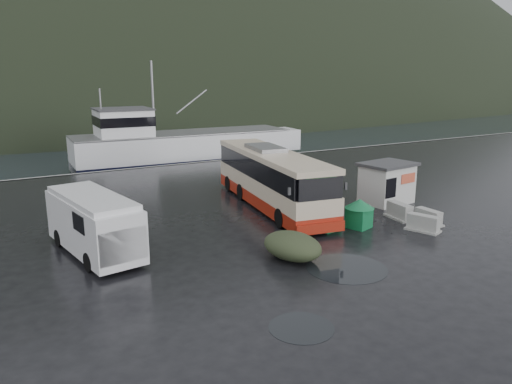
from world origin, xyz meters
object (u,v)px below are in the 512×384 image
white_van (96,253)px  dome_tent (292,258)px  fishing_trawler (184,151)px  coach_bus (272,206)px  ticket_kiosk (386,203)px  jersey_barrier_a (399,219)px  jersey_barrier_b (423,231)px  waste_bin_right (358,228)px  jersey_barrier_c (428,224)px  waste_bin_left (326,229)px

white_van → dome_tent: white_van is taller
white_van → fishing_trawler: fishing_trawler is taller
coach_bus → dome_tent: size_ratio=4.29×
ticket_kiosk → jersey_barrier_a: ticket_kiosk is taller
dome_tent → jersey_barrier_b: 7.64m
fishing_trawler → white_van: bearing=-116.6°
coach_bus → jersey_barrier_a: coach_bus is taller
coach_bus → jersey_barrier_b: 8.64m
fishing_trawler → jersey_barrier_b: bearing=-85.8°
jersey_barrier_a → fishing_trawler: size_ratio=0.07×
coach_bus → ticket_kiosk: (6.33, -2.70, 0.00)m
white_van → dome_tent: (7.02, -4.70, 0.00)m
dome_tent → coach_bus: bearing=64.6°
waste_bin_right → fishing_trawler: bearing=86.8°
white_van → jersey_barrier_c: 16.28m
jersey_barrier_b → fishing_trawler: fishing_trawler is taller
coach_bus → ticket_kiosk: 6.88m
coach_bus → waste_bin_right: coach_bus is taller
waste_bin_left → fishing_trawler: fishing_trawler is taller
ticket_kiosk → coach_bus: bearing=149.8°
white_van → fishing_trawler: 28.29m
coach_bus → jersey_barrier_a: 7.18m
white_van → dome_tent: 8.45m
waste_bin_right → dome_tent: size_ratio=0.52×
jersey_barrier_c → white_van: bearing=165.4°
coach_bus → jersey_barrier_b: coach_bus is taller
jersey_barrier_c → waste_bin_left: bearing=159.9°
ticket_kiosk → jersey_barrier_a: 3.31m
white_van → jersey_barrier_a: bearing=-18.7°
waste_bin_right → fishing_trawler: (1.53, 27.50, 0.00)m
waste_bin_right → jersey_barrier_b: bearing=-39.5°
coach_bus → waste_bin_right: bearing=-64.9°
jersey_barrier_a → jersey_barrier_b: 2.19m
jersey_barrier_a → fishing_trawler: fishing_trawler is taller
jersey_barrier_c → fishing_trawler: size_ratio=0.06×
waste_bin_left → jersey_barrier_b: bearing=-32.3°
ticket_kiosk → fishing_trawler: size_ratio=0.12×
white_van → ticket_kiosk: bearing=-8.2°
waste_bin_right → jersey_barrier_a: waste_bin_right is taller
jersey_barrier_c → waste_bin_right: bearing=159.5°
waste_bin_right → fishing_trawler: fishing_trawler is taller
dome_tent → jersey_barrier_b: bearing=-0.5°
coach_bus → waste_bin_left: (0.08, -5.12, 0.00)m
coach_bus → dome_tent: (-3.59, -7.56, 0.00)m
white_van → fishing_trawler: bearing=52.0°
dome_tent → jersey_barrier_a: 8.43m
fishing_trawler → ticket_kiosk: bearing=-80.1°
jersey_barrier_c → fishing_trawler: fishing_trawler is taller
white_van → fishing_trawler: (13.80, 24.70, 0.00)m
waste_bin_right → jersey_barrier_c: 3.72m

